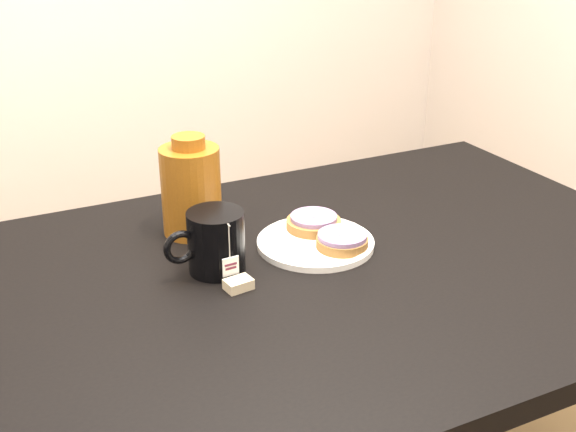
{
  "coord_description": "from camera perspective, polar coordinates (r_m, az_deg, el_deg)",
  "views": [
    {
      "loc": [
        -0.54,
        -0.99,
        1.35
      ],
      "look_at": [
        0.0,
        0.1,
        0.81
      ],
      "focal_mm": 45.0,
      "sensor_mm": 36.0,
      "label": 1
    }
  ],
  "objects": [
    {
      "name": "table",
      "position": [
        1.32,
        1.84,
        -7.24
      ],
      "size": [
        1.4,
        0.9,
        0.75
      ],
      "color": "black",
      "rests_on": "ground_plane"
    },
    {
      "name": "plate",
      "position": [
        1.35,
        2.19,
        -2.05
      ],
      "size": [
        0.22,
        0.22,
        0.02
      ],
      "color": "white",
      "rests_on": "table"
    },
    {
      "name": "bagel_back",
      "position": [
        1.39,
        2.04,
        -0.49
      ],
      "size": [
        0.12,
        0.12,
        0.03
      ],
      "color": "brown",
      "rests_on": "plate"
    },
    {
      "name": "bagel_front",
      "position": [
        1.32,
        4.3,
        -1.95
      ],
      "size": [
        0.13,
        0.13,
        0.03
      ],
      "color": "brown",
      "rests_on": "plate"
    },
    {
      "name": "mug",
      "position": [
        1.25,
        -5.8,
        -2.02
      ],
      "size": [
        0.15,
        0.11,
        0.11
      ],
      "rotation": [
        0.0,
        0.0,
        0.06
      ],
      "color": "black",
      "rests_on": "table"
    },
    {
      "name": "teabag_pouch",
      "position": [
        1.21,
        -3.93,
        -5.4
      ],
      "size": [
        0.05,
        0.04,
        0.02
      ],
      "primitive_type": "cube",
      "rotation": [
        0.0,
        0.0,
        0.13
      ],
      "color": "#C6B793",
      "rests_on": "table"
    },
    {
      "name": "bagel_package",
      "position": [
        1.39,
        -7.67,
        2.13
      ],
      "size": [
        0.14,
        0.14,
        0.2
      ],
      "rotation": [
        0.0,
        0.0,
        -0.32
      ],
      "color": "#65340D",
      "rests_on": "table"
    }
  ]
}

